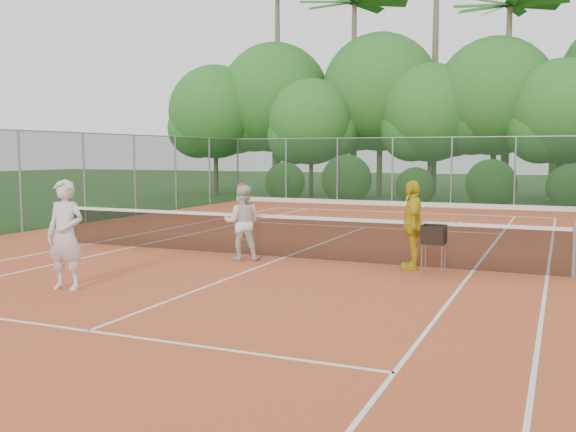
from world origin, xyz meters
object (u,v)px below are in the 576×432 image
object	(u,v)px
player_center_grp	(242,222)
player_yellow	(412,225)
ball_hopper	(434,236)
player_white	(65,235)

from	to	relation	value
player_center_grp	player_yellow	world-z (taller)	player_yellow
ball_hopper	player_center_grp	bearing A→B (deg)	159.83
player_center_grp	ball_hopper	distance (m)	4.19
player_white	player_center_grp	size ratio (longest dim) A/B	1.13
player_white	player_center_grp	bearing A→B (deg)	63.97
player_center_grp	ball_hopper	xyz separation A→B (m)	(4.19, -0.13, -0.06)
player_yellow	ball_hopper	xyz separation A→B (m)	(0.52, -0.50, -0.13)
player_white	player_yellow	size ratio (longest dim) A/B	1.05
player_yellow	ball_hopper	distance (m)	0.73
player_yellow	ball_hopper	bearing A→B (deg)	33.16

